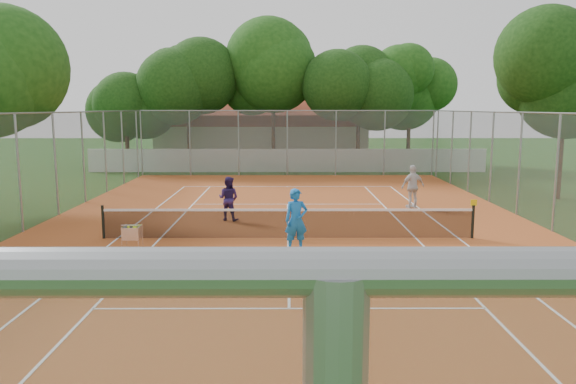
{
  "coord_description": "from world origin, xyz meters",
  "views": [
    {
      "loc": [
        -0.06,
        -17.64,
        4.19
      ],
      "look_at": [
        0.0,
        1.5,
        1.3
      ],
      "focal_mm": 35.0,
      "sensor_mm": 36.0,
      "label": 1
    }
  ],
  "objects_px": {
    "clubhouse": "(263,132)",
    "player_far_right": "(413,186)",
    "tennis_net": "(288,223)",
    "player_far_left": "(229,199)",
    "ball_hopper": "(132,241)",
    "player_near": "(296,220)"
  },
  "relations": [
    {
      "from": "tennis_net",
      "to": "clubhouse",
      "type": "distance_m",
      "value": 29.12
    },
    {
      "from": "ball_hopper",
      "to": "player_far_right",
      "type": "bearing_deg",
      "value": 36.69
    },
    {
      "from": "ball_hopper",
      "to": "player_near",
      "type": "bearing_deg",
      "value": 7.43
    },
    {
      "from": "player_far_right",
      "to": "ball_hopper",
      "type": "relative_size",
      "value": 1.77
    },
    {
      "from": "player_far_right",
      "to": "player_near",
      "type": "bearing_deg",
      "value": 35.55
    },
    {
      "from": "player_far_left",
      "to": "clubhouse",
      "type": "bearing_deg",
      "value": -71.74
    },
    {
      "from": "tennis_net",
      "to": "player_near",
      "type": "relative_size",
      "value": 6.41
    },
    {
      "from": "player_near",
      "to": "ball_hopper",
      "type": "height_order",
      "value": "player_near"
    },
    {
      "from": "player_near",
      "to": "ball_hopper",
      "type": "distance_m",
      "value": 4.64
    },
    {
      "from": "tennis_net",
      "to": "player_far_left",
      "type": "bearing_deg",
      "value": 126.99
    },
    {
      "from": "tennis_net",
      "to": "player_far_right",
      "type": "distance_m",
      "value": 7.61
    },
    {
      "from": "clubhouse",
      "to": "ball_hopper",
      "type": "xyz_separation_m",
      "value": [
        -2.31,
        -31.53,
        -1.67
      ]
    },
    {
      "from": "ball_hopper",
      "to": "tennis_net",
      "type": "bearing_deg",
      "value": 26.97
    },
    {
      "from": "clubhouse",
      "to": "player_far_right",
      "type": "bearing_deg",
      "value": -72.89
    },
    {
      "from": "player_far_left",
      "to": "ball_hopper",
      "type": "height_order",
      "value": "player_far_left"
    },
    {
      "from": "tennis_net",
      "to": "ball_hopper",
      "type": "xyz_separation_m",
      "value": [
        -4.31,
        -2.53,
        0.02
      ]
    },
    {
      "from": "tennis_net",
      "to": "player_far_right",
      "type": "height_order",
      "value": "player_far_right"
    },
    {
      "from": "tennis_net",
      "to": "player_far_right",
      "type": "relative_size",
      "value": 6.57
    },
    {
      "from": "tennis_net",
      "to": "player_far_right",
      "type": "bearing_deg",
      "value": 46.53
    },
    {
      "from": "player_far_left",
      "to": "ball_hopper",
      "type": "relative_size",
      "value": 1.6
    },
    {
      "from": "clubhouse",
      "to": "player_far_right",
      "type": "distance_m",
      "value": 24.6
    },
    {
      "from": "tennis_net",
      "to": "player_far_left",
      "type": "height_order",
      "value": "player_far_left"
    }
  ]
}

